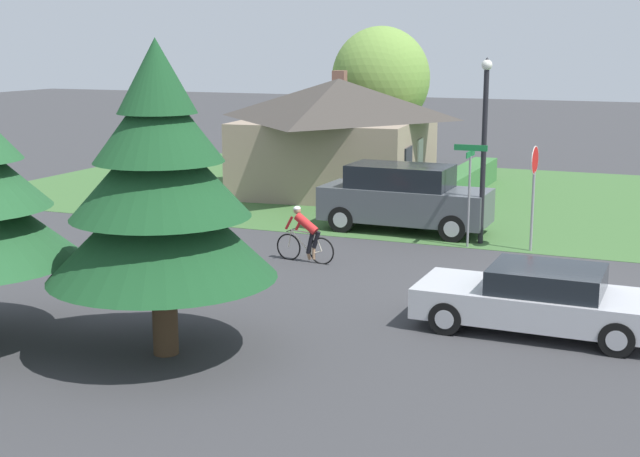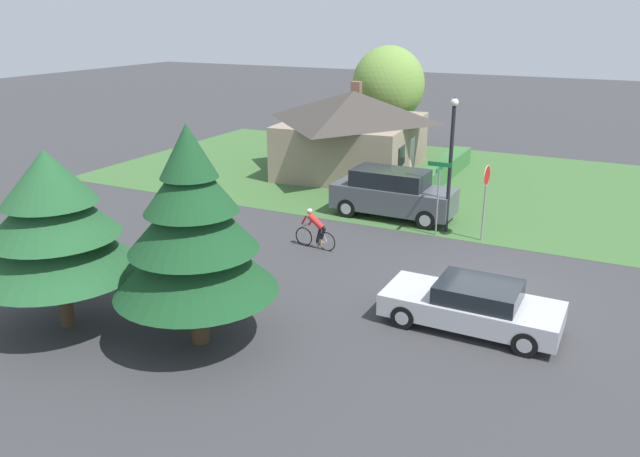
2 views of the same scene
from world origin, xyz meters
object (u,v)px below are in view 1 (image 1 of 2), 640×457
at_px(cyclist, 305,235).
at_px(conifer_tall_near, 160,188).
at_px(stop_sign, 534,177).
at_px(street_name_sign, 470,177).
at_px(sedan_left_lane, 539,300).
at_px(street_lamp, 484,138).
at_px(parked_suv_right, 404,198).
at_px(cottage_house, 339,132).
at_px(deciduous_tree_right, 381,79).

bearing_deg(cyclist, conifer_tall_near, 98.98).
bearing_deg(stop_sign, street_name_sign, -80.02).
bearing_deg(stop_sign, sedan_left_lane, 14.02).
relative_size(street_lamp, conifer_tall_near, 0.92).
bearing_deg(parked_suv_right, street_lamp, 163.42).
bearing_deg(stop_sign, cottage_house, -128.59).
distance_m(street_lamp, deciduous_tree_right, 14.46).
distance_m(parked_suv_right, street_name_sign, 2.76).
bearing_deg(street_name_sign, sedan_left_lane, -156.07).
height_order(cottage_house, street_lamp, street_lamp).
height_order(sedan_left_lane, parked_suv_right, parked_suv_right).
bearing_deg(sedan_left_lane, deciduous_tree_right, -62.62).
relative_size(cottage_house, conifer_tall_near, 1.61).
distance_m(sedan_left_lane, street_lamp, 8.00).
distance_m(cyclist, deciduous_tree_right, 16.99).
bearing_deg(cottage_house, parked_suv_right, -150.26).
bearing_deg(parked_suv_right, cottage_house, -54.20).
distance_m(sedan_left_lane, parked_suv_right, 9.46).
relative_size(parked_suv_right, stop_sign, 1.74).
bearing_deg(cottage_house, sedan_left_lane, -151.44).
relative_size(sedan_left_lane, conifer_tall_near, 0.83).
bearing_deg(stop_sign, cyclist, -52.66).
bearing_deg(parked_suv_right, cyclist, 76.09).
relative_size(conifer_tall_near, deciduous_tree_right, 0.90).
bearing_deg(street_name_sign, cyclist, 133.35).
bearing_deg(parked_suv_right, stop_sign, 164.26).
distance_m(cottage_house, conifer_tall_near, 18.66).
relative_size(sedan_left_lane, street_lamp, 0.91).
bearing_deg(street_lamp, street_name_sign, 158.08).
relative_size(cyclist, parked_suv_right, 0.34).
xyz_separation_m(cottage_house, deciduous_tree_right, (5.23, 0.13, 1.80)).
bearing_deg(conifer_tall_near, cottage_house, 11.89).
bearing_deg(cottage_house, street_lamp, -141.35).
distance_m(street_name_sign, conifer_tall_near, 10.87).
relative_size(sedan_left_lane, street_name_sign, 1.65).
distance_m(cottage_house, sedan_left_lane, 17.50).
distance_m(cottage_house, parked_suv_right, 8.06).
xyz_separation_m(street_lamp, deciduous_tree_right, (12.51, 7.19, 1.02)).
height_order(cottage_house, conifer_tall_near, conifer_tall_near).
distance_m(parked_suv_right, conifer_tall_near, 11.92).
distance_m(street_name_sign, deciduous_tree_right, 14.95).
relative_size(cyclist, conifer_tall_near, 0.30).
bearing_deg(street_lamp, sedan_left_lane, -159.37).
xyz_separation_m(conifer_tall_near, deciduous_tree_right, (23.47, 3.97, 0.96)).
distance_m(cyclist, street_lamp, 5.70).
bearing_deg(cottage_house, conifer_tall_near, -173.59).
bearing_deg(cyclist, street_name_sign, -130.94).
xyz_separation_m(parked_suv_right, stop_sign, (-1.14, -3.89, 1.01)).
xyz_separation_m(street_name_sign, conifer_tall_near, (-10.40, 2.99, 1.07)).
bearing_deg(parked_suv_right, conifer_tall_near, 86.85).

